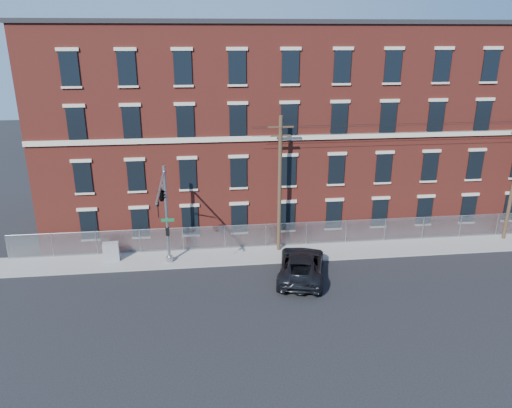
{
  "coord_description": "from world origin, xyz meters",
  "views": [
    {
      "loc": [
        -3.54,
        -26.78,
        15.25
      ],
      "look_at": [
        0.1,
        4.0,
        4.36
      ],
      "focal_mm": 33.72,
      "sensor_mm": 36.0,
      "label": 1
    }
  ],
  "objects": [
    {
      "name": "pickup_truck",
      "position": [
        2.82,
        1.37,
        0.86
      ],
      "size": [
        4.31,
        6.72,
        1.72
      ],
      "primitive_type": "imported",
      "rotation": [
        0.0,
        0.0,
        2.89
      ],
      "color": "black",
      "rests_on": "ground"
    },
    {
      "name": "mill_building",
      "position": [
        12.0,
        13.93,
        8.15
      ],
      "size": [
        55.3,
        14.32,
        16.3
      ],
      "color": "maroon",
      "rests_on": "ground"
    },
    {
      "name": "chain_link_fence",
      "position": [
        12.0,
        6.3,
        1.06
      ],
      "size": [
        59.06,
        0.06,
        1.85
      ],
      "color": "#A5A8AD",
      "rests_on": "ground"
    },
    {
      "name": "sidewalk",
      "position": [
        12.0,
        5.0,
        0.06
      ],
      "size": [
        65.0,
        3.0,
        0.12
      ],
      "primitive_type": "cube",
      "color": "gray",
      "rests_on": "ground"
    },
    {
      "name": "utility_pole_near",
      "position": [
        2.0,
        5.6,
        5.34
      ],
      "size": [
        1.8,
        0.28,
        10.0
      ],
      "color": "#453422",
      "rests_on": "ground"
    },
    {
      "name": "ground",
      "position": [
        0.0,
        0.0,
        0.0
      ],
      "size": [
        140.0,
        140.0,
        0.0
      ],
      "primitive_type": "plane",
      "color": "black",
      "rests_on": "ground"
    },
    {
      "name": "utility_cabinet",
      "position": [
        -10.09,
        5.16,
        0.8
      ],
      "size": [
        1.13,
        0.62,
        1.36
      ],
      "primitive_type": "cube",
      "rotation": [
        0.0,
        0.0,
        0.08
      ],
      "color": "gray",
      "rests_on": "sidewalk"
    },
    {
      "name": "traffic_signal_mast",
      "position": [
        -6.0,
        2.18,
        5.39
      ],
      "size": [
        0.9,
        6.75,
        7.0
      ],
      "color": "#9EA0A5",
      "rests_on": "ground"
    }
  ]
}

